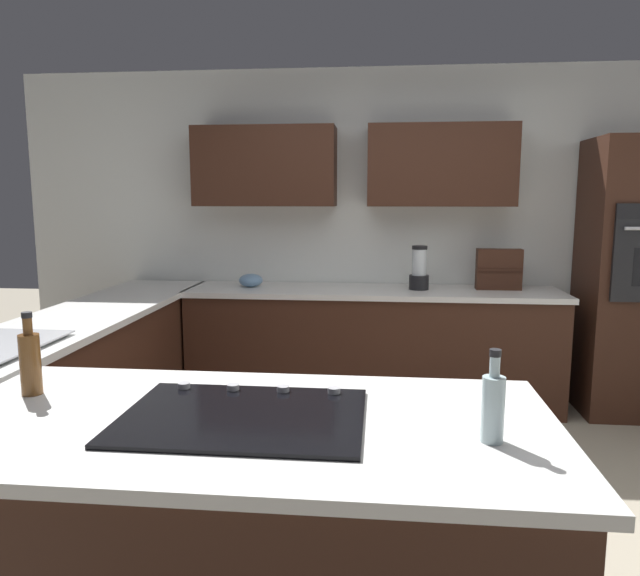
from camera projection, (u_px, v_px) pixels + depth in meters
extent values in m
plane|color=#9E937F|center=(385.00, 520.00, 2.95)|extent=(14.00, 14.00, 0.00)
cube|color=silver|center=(386.00, 234.00, 4.82)|extent=(6.00, 0.10, 2.60)
cube|color=#381E14|center=(441.00, 166.00, 4.48)|extent=(1.10, 0.34, 0.61)
cube|color=#381E14|center=(265.00, 167.00, 4.62)|extent=(1.10, 0.34, 0.61)
cube|color=#381E14|center=(372.00, 349.00, 4.58)|extent=(2.80, 0.60, 0.86)
cube|color=silver|center=(372.00, 292.00, 4.52)|extent=(2.84, 0.64, 0.04)
cube|color=#381E14|center=(86.00, 390.00, 3.61)|extent=(0.60, 2.90, 0.86)
cube|color=silver|center=(82.00, 318.00, 3.54)|extent=(0.64, 2.94, 0.04)
cube|color=#381E14|center=(246.00, 555.00, 1.94)|extent=(1.90, 0.89, 0.86)
cube|color=silver|center=(243.00, 424.00, 1.87)|extent=(1.98, 0.97, 0.04)
cube|color=#515456|center=(11.00, 340.00, 2.87)|extent=(0.40, 0.30, 0.02)
cube|color=black|center=(243.00, 416.00, 1.87)|extent=(0.76, 0.56, 0.01)
cylinder|color=#B2B2B7|center=(334.00, 390.00, 2.06)|extent=(0.04, 0.04, 0.02)
cylinder|color=#B2B2B7|center=(283.00, 389.00, 2.08)|extent=(0.04, 0.04, 0.02)
cylinder|color=#B2B2B7|center=(233.00, 387.00, 2.10)|extent=(0.04, 0.04, 0.02)
cylinder|color=#B2B2B7|center=(184.00, 385.00, 2.12)|extent=(0.04, 0.04, 0.02)
cylinder|color=black|center=(419.00, 282.00, 4.49)|extent=(0.15, 0.15, 0.11)
cylinder|color=silver|center=(419.00, 262.00, 4.47)|extent=(0.11, 0.11, 0.20)
cylinder|color=black|center=(420.00, 248.00, 4.45)|extent=(0.12, 0.12, 0.03)
ellipsoid|color=#668CB2|center=(251.00, 280.00, 4.62)|extent=(0.19, 0.19, 0.10)
cube|color=#381E14|center=(499.00, 269.00, 4.47)|extent=(0.33, 0.10, 0.31)
cube|color=#381E14|center=(500.00, 270.00, 4.42)|extent=(0.32, 0.02, 0.02)
cylinder|color=brown|center=(30.00, 364.00, 2.08)|extent=(0.07, 0.07, 0.22)
cylinder|color=brown|center=(27.00, 326.00, 2.06)|extent=(0.03, 0.03, 0.06)
cylinder|color=black|center=(27.00, 315.00, 2.06)|extent=(0.04, 0.04, 0.02)
cylinder|color=silver|center=(493.00, 409.00, 1.68)|extent=(0.07, 0.07, 0.19)
cylinder|color=silver|center=(495.00, 367.00, 1.66)|extent=(0.03, 0.03, 0.06)
cylinder|color=black|center=(495.00, 353.00, 1.65)|extent=(0.03, 0.03, 0.02)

